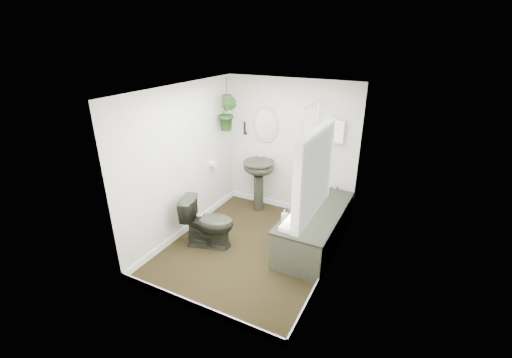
% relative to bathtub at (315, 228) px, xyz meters
% --- Properties ---
extents(floor, '(2.30, 2.80, 0.02)m').
position_rel_bathtub_xyz_m(floor, '(-0.80, -0.50, -0.30)').
color(floor, black).
rests_on(floor, ground).
extents(ceiling, '(2.30, 2.80, 0.02)m').
position_rel_bathtub_xyz_m(ceiling, '(-0.80, -0.50, 2.02)').
color(ceiling, white).
rests_on(ceiling, ground).
extents(wall_back, '(2.30, 0.02, 2.30)m').
position_rel_bathtub_xyz_m(wall_back, '(-0.80, 0.91, 0.86)').
color(wall_back, beige).
rests_on(wall_back, ground).
extents(wall_front, '(2.30, 0.02, 2.30)m').
position_rel_bathtub_xyz_m(wall_front, '(-0.80, -1.91, 0.86)').
color(wall_front, beige).
rests_on(wall_front, ground).
extents(wall_left, '(0.02, 2.80, 2.30)m').
position_rel_bathtub_xyz_m(wall_left, '(-1.96, -0.50, 0.86)').
color(wall_left, beige).
rests_on(wall_left, ground).
extents(wall_right, '(0.02, 2.80, 2.30)m').
position_rel_bathtub_xyz_m(wall_right, '(0.36, -0.50, 0.86)').
color(wall_right, beige).
rests_on(wall_right, ground).
extents(skirting, '(2.30, 2.80, 0.10)m').
position_rel_bathtub_xyz_m(skirting, '(-0.80, -0.50, -0.24)').
color(skirting, white).
rests_on(skirting, floor).
extents(bathtub, '(0.72, 1.72, 0.58)m').
position_rel_bathtub_xyz_m(bathtub, '(0.00, 0.00, 0.00)').
color(bathtub, black).
rests_on(bathtub, floor).
extents(bath_screen, '(0.04, 0.72, 1.40)m').
position_rel_bathtub_xyz_m(bath_screen, '(-0.33, 0.49, 0.99)').
color(bath_screen, silver).
rests_on(bath_screen, bathtub).
extents(shower_box, '(0.20, 0.10, 0.35)m').
position_rel_bathtub_xyz_m(shower_box, '(0.00, 0.84, 1.26)').
color(shower_box, white).
rests_on(shower_box, wall_back).
extents(oval_mirror, '(0.46, 0.03, 0.62)m').
position_rel_bathtub_xyz_m(oval_mirror, '(-1.25, 0.87, 1.21)').
color(oval_mirror, tan).
rests_on(oval_mirror, wall_back).
extents(wall_sconce, '(0.04, 0.04, 0.22)m').
position_rel_bathtub_xyz_m(wall_sconce, '(-1.65, 0.86, 1.11)').
color(wall_sconce, black).
rests_on(wall_sconce, wall_back).
extents(toilet_roll_holder, '(0.11, 0.11, 0.11)m').
position_rel_bathtub_xyz_m(toilet_roll_holder, '(-1.90, 0.20, 0.61)').
color(toilet_roll_holder, white).
rests_on(toilet_roll_holder, wall_left).
extents(window_recess, '(0.08, 1.00, 0.90)m').
position_rel_bathtub_xyz_m(window_recess, '(0.29, -1.20, 1.36)').
color(window_recess, white).
rests_on(window_recess, wall_right).
extents(window_sill, '(0.18, 1.00, 0.04)m').
position_rel_bathtub_xyz_m(window_sill, '(0.22, -1.20, 0.94)').
color(window_sill, white).
rests_on(window_sill, wall_right).
extents(window_blinds, '(0.01, 0.86, 0.76)m').
position_rel_bathtub_xyz_m(window_blinds, '(0.24, -1.20, 1.36)').
color(window_blinds, white).
rests_on(window_blinds, wall_right).
extents(toilet, '(0.85, 0.64, 0.77)m').
position_rel_bathtub_xyz_m(toilet, '(-1.40, -0.72, 0.09)').
color(toilet, black).
rests_on(toilet, floor).
extents(pedestal_sink, '(0.56, 0.49, 0.92)m').
position_rel_bathtub_xyz_m(pedestal_sink, '(-1.25, 0.62, 0.17)').
color(pedestal_sink, black).
rests_on(pedestal_sink, floor).
extents(sill_plant, '(0.29, 0.27, 0.26)m').
position_rel_bathtub_xyz_m(sill_plant, '(0.17, -0.94, 1.09)').
color(sill_plant, black).
rests_on(sill_plant, window_sill).
extents(hanging_plant, '(0.36, 0.31, 0.59)m').
position_rel_bathtub_xyz_m(hanging_plant, '(-1.74, 0.45, 1.44)').
color(hanging_plant, black).
rests_on(hanging_plant, ceiling).
extents(soap_bottle, '(0.10, 0.10, 0.17)m').
position_rel_bathtub_xyz_m(soap_bottle, '(-0.29, -0.50, 0.38)').
color(soap_bottle, black).
rests_on(soap_bottle, bathtub).
extents(hanging_pot, '(0.16, 0.16, 0.12)m').
position_rel_bathtub_xyz_m(hanging_pot, '(-1.74, 0.45, 1.68)').
color(hanging_pot, '#393327').
rests_on(hanging_pot, ceiling).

